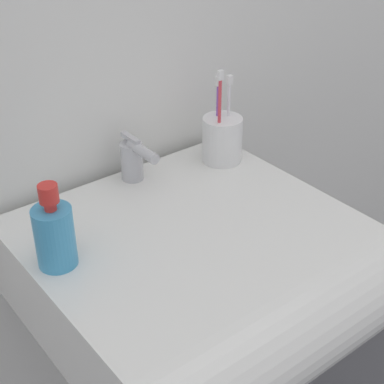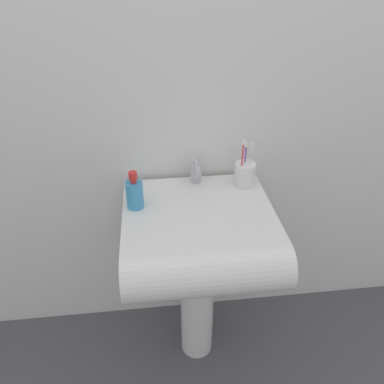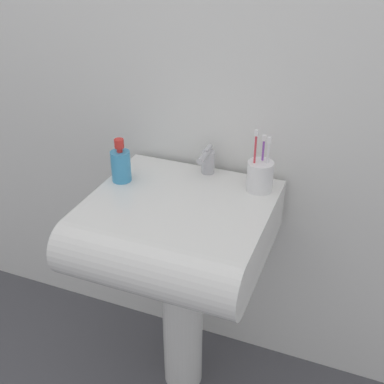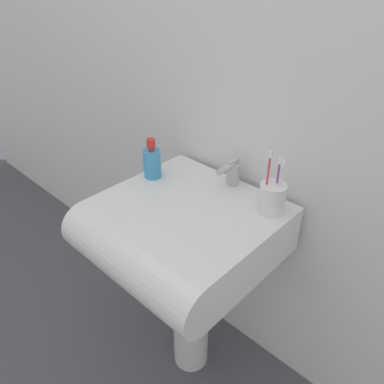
# 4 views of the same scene
# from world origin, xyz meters

# --- Properties ---
(ground_plane) EXTENTS (6.00, 6.00, 0.00)m
(ground_plane) POSITION_xyz_m (0.00, 0.00, 0.00)
(ground_plane) COLOR #4C4C51
(ground_plane) RESTS_ON ground
(wall_back) EXTENTS (5.00, 0.05, 2.40)m
(wall_back) POSITION_xyz_m (0.00, 0.29, 1.20)
(wall_back) COLOR silver
(wall_back) RESTS_ON ground
(sink_pedestal) EXTENTS (0.15, 0.15, 0.67)m
(sink_pedestal) POSITION_xyz_m (0.00, 0.00, 0.33)
(sink_pedestal) COLOR white
(sink_pedestal) RESTS_ON ground
(sink_basin) EXTENTS (0.58, 0.58, 0.18)m
(sink_basin) POSITION_xyz_m (0.00, -0.06, 0.75)
(sink_basin) COLOR white
(sink_basin) RESTS_ON sink_pedestal
(faucet) EXTENTS (0.05, 0.11, 0.10)m
(faucet) POSITION_xyz_m (0.02, 0.20, 0.89)
(faucet) COLOR #B7B7BC
(faucet) RESTS_ON sink_basin
(toothbrush_cup) EXTENTS (0.09, 0.09, 0.21)m
(toothbrush_cup) POSITION_xyz_m (0.22, 0.15, 0.89)
(toothbrush_cup) COLOR white
(toothbrush_cup) RESTS_ON sink_basin
(soap_bottle) EXTENTS (0.07, 0.07, 0.15)m
(soap_bottle) POSITION_xyz_m (-0.24, 0.04, 0.90)
(soap_bottle) COLOR #3F99CC
(soap_bottle) RESTS_ON sink_basin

